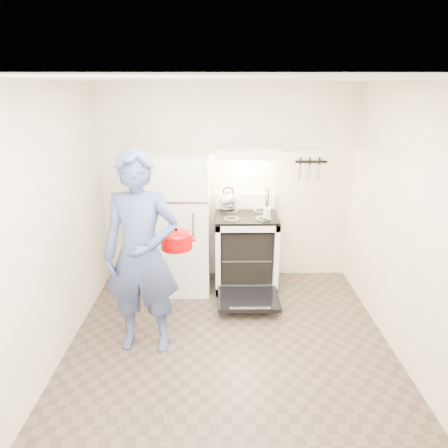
{
  "coord_description": "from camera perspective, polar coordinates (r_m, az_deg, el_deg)",
  "views": [
    {
      "loc": [
        -0.08,
        -3.18,
        2.46
      ],
      "look_at": [
        -0.05,
        1.0,
        1.0
      ],
      "focal_mm": 32.0,
      "sensor_mm": 36.0,
      "label": 1
    }
  ],
  "objects": [
    {
      "name": "tea_kettle",
      "position": [
        5.02,
        0.61,
        3.6
      ],
      "size": [
        0.25,
        0.21,
        0.31
      ],
      "primitive_type": null,
      "color": "silver",
      "rests_on": "cooktop"
    },
    {
      "name": "person",
      "position": [
        3.77,
        -11.71,
        -4.34
      ],
      "size": [
        0.74,
        0.51,
        1.95
      ],
      "primitive_type": "imported",
      "rotation": [
        0.0,
        0.0,
        -0.06
      ],
      "color": "#36477A",
      "rests_on": "floor"
    },
    {
      "name": "range_hood",
      "position": [
        4.8,
        3.35,
        10.24
      ],
      "size": [
        0.76,
        0.5,
        0.12
      ],
      "primitive_type": "cube",
      "color": "white",
      "rests_on": "back_wall"
    },
    {
      "name": "floor",
      "position": [
        4.02,
        0.87,
        -18.48
      ],
      "size": [
        3.6,
        3.6,
        0.0
      ],
      "primitive_type": "plane",
      "color": "brown",
      "rests_on": "ground"
    },
    {
      "name": "dutch_oven",
      "position": [
        3.99,
        -6.8,
        -2.48
      ],
      "size": [
        0.38,
        0.31,
        0.24
      ],
      "primitive_type": null,
      "color": "#C50002",
      "rests_on": "person"
    },
    {
      "name": "utensil_jar",
      "position": [
        4.7,
        6.13,
        1.63
      ],
      "size": [
        0.11,
        0.11,
        0.13
      ],
      "primitive_type": "cylinder",
      "rotation": [
        0.0,
        0.0,
        0.28
      ],
      "color": "silver",
      "rests_on": "cooktop"
    },
    {
      "name": "refrigerator",
      "position": [
        4.92,
        -6.22,
        0.07
      ],
      "size": [
        0.7,
        0.7,
        1.7
      ],
      "primitive_type": "cube",
      "color": "white",
      "rests_on": "floor"
    },
    {
      "name": "pizza_stone",
      "position": [
        5.14,
        2.7,
        -3.74
      ],
      "size": [
        0.32,
        0.32,
        0.02
      ],
      "primitive_type": "cylinder",
      "color": "#926E4E",
      "rests_on": "oven_rack"
    },
    {
      "name": "oven_rack",
      "position": [
        5.08,
        3.12,
        -4.18
      ],
      "size": [
        0.6,
        0.52,
        0.01
      ],
      "primitive_type": "cube",
      "color": "slate",
      "rests_on": "stove_body"
    },
    {
      "name": "back_wall",
      "position": [
        5.12,
        0.49,
        5.61
      ],
      "size": [
        3.2,
        0.02,
        2.5
      ],
      "primitive_type": "cube",
      "color": "#F6EBCE",
      "rests_on": "ground"
    },
    {
      "name": "stove_body",
      "position": [
        5.07,
        3.13,
        -3.98
      ],
      "size": [
        0.76,
        0.65,
        0.92
      ],
      "primitive_type": "cube",
      "color": "white",
      "rests_on": "floor"
    },
    {
      "name": "backsplash",
      "position": [
        5.14,
        3.06,
        3.33
      ],
      "size": [
        0.76,
        0.07,
        0.2
      ],
      "primitive_type": "cube",
      "color": "white",
      "rests_on": "cooktop"
    },
    {
      "name": "cooktop",
      "position": [
        4.91,
        3.23,
        1.13
      ],
      "size": [
        0.76,
        0.65,
        0.03
      ],
      "primitive_type": "cube",
      "color": "black",
      "rests_on": "stove_body"
    },
    {
      "name": "knife_strip",
      "position": [
        5.17,
        12.36,
        8.69
      ],
      "size": [
        0.4,
        0.02,
        0.03
      ],
      "primitive_type": "cube",
      "color": "black",
      "rests_on": "back_wall"
    },
    {
      "name": "oven_door",
      "position": [
        4.69,
        3.49,
        -10.62
      ],
      "size": [
        0.7,
        0.54,
        0.04
      ],
      "primitive_type": "cube",
      "color": "black",
      "rests_on": "floor"
    }
  ]
}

